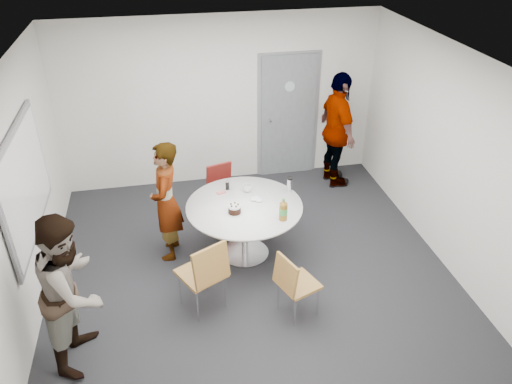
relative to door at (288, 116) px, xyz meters
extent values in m
plane|color=#252529|center=(-1.10, -2.48, -1.03)|extent=(5.00, 5.00, 0.00)
plane|color=silver|center=(-1.10, -2.48, 1.67)|extent=(5.00, 5.00, 0.00)
plane|color=silver|center=(-1.10, 0.02, 0.32)|extent=(5.00, 0.00, 5.00)
plane|color=silver|center=(-3.60, -2.48, 0.32)|extent=(0.00, 5.00, 5.00)
plane|color=silver|center=(1.40, -2.48, 0.32)|extent=(0.00, 5.00, 5.00)
plane|color=silver|center=(-1.10, -4.98, 0.32)|extent=(5.00, 0.00, 5.00)
cube|color=slate|center=(0.00, -0.01, 0.00)|extent=(0.90, 0.05, 2.05)
cube|color=gray|center=(0.00, 0.01, 0.00)|extent=(1.02, 0.04, 2.12)
cylinder|color=#B2BFC6|center=(0.00, -0.04, 0.52)|extent=(0.16, 0.01, 0.16)
cylinder|color=silver|center=(-0.32, -0.07, -0.01)|extent=(0.04, 0.14, 0.04)
cube|color=gray|center=(-3.56, -2.28, 0.42)|extent=(0.03, 1.90, 1.25)
cube|color=white|center=(-3.54, -2.28, 0.42)|extent=(0.01, 1.78, 1.13)
cylinder|color=white|center=(-1.11, -2.13, -0.27)|extent=(1.48, 1.48, 0.03)
cylinder|color=silver|center=(-1.11, -2.13, -0.64)|extent=(0.09, 0.09, 0.72)
cylinder|color=silver|center=(-1.11, -2.13, -1.01)|extent=(0.64, 0.64, 0.02)
cylinder|color=white|center=(-1.26, -2.29, -0.25)|extent=(0.21, 0.21, 0.01)
cylinder|color=black|center=(-1.26, -2.29, -0.20)|extent=(0.16, 0.16, 0.08)
cylinder|color=white|center=(-1.26, -2.29, -0.15)|extent=(0.16, 0.16, 0.02)
cylinder|color=#895F1E|center=(-0.71, -2.55, -0.14)|extent=(0.10, 0.10, 0.23)
cylinder|color=green|center=(-0.71, -2.55, -0.13)|extent=(0.10, 0.10, 0.08)
cone|color=#895F1E|center=(-0.71, -2.55, 0.00)|extent=(0.09, 0.09, 0.05)
cylinder|color=#4E9242|center=(-0.71, -2.55, 0.03)|extent=(0.04, 0.04, 0.02)
imported|color=white|center=(-1.01, -1.80, -0.21)|extent=(0.16, 0.16, 0.09)
cylinder|color=black|center=(-1.26, -1.70, -0.19)|extent=(0.05, 0.05, 0.12)
cylinder|color=silver|center=(-0.47, -1.91, -0.16)|extent=(0.07, 0.07, 0.18)
cylinder|color=black|center=(-0.47, -1.91, -0.06)|extent=(0.07, 0.07, 0.03)
cube|color=#CF6867|center=(-1.36, -1.79, -0.24)|extent=(0.12, 0.09, 0.02)
ellipsoid|color=white|center=(-0.94, -2.06, -0.24)|extent=(0.19, 0.19, 0.03)
cube|color=brown|center=(-1.77, -3.01, -0.53)|extent=(0.62, 0.62, 0.04)
cube|color=brown|center=(-1.67, -3.20, -0.28)|extent=(0.43, 0.29, 0.44)
cylinder|color=silver|center=(-1.69, -2.76, -0.78)|extent=(0.02, 0.02, 0.49)
cylinder|color=silver|center=(-2.02, -2.93, -0.78)|extent=(0.02, 0.02, 0.49)
cylinder|color=silver|center=(-1.52, -3.09, -0.78)|extent=(0.02, 0.02, 0.49)
cylinder|color=silver|center=(-1.85, -3.26, -0.78)|extent=(0.02, 0.02, 0.49)
cube|color=brown|center=(-0.72, -3.32, -0.60)|extent=(0.51, 0.51, 0.03)
cube|color=brown|center=(-0.89, -3.39, -0.38)|extent=(0.22, 0.38, 0.38)
cylinder|color=silver|center=(-0.51, -3.42, -0.81)|extent=(0.02, 0.02, 0.42)
cylinder|color=silver|center=(-0.62, -3.12, -0.81)|extent=(0.02, 0.02, 0.42)
cylinder|color=silver|center=(-0.81, -3.53, -0.81)|extent=(0.02, 0.02, 0.42)
cylinder|color=silver|center=(-0.92, -3.23, -0.81)|extent=(0.02, 0.02, 0.42)
cube|color=maroon|center=(-1.25, -1.24, -0.60)|extent=(0.49, 0.49, 0.03)
cube|color=maroon|center=(-1.30, -1.06, -0.38)|extent=(0.39, 0.19, 0.38)
cylinder|color=silver|center=(-1.36, -1.44, -0.81)|extent=(0.02, 0.02, 0.43)
cylinder|color=silver|center=(-1.05, -1.35, -0.81)|extent=(0.02, 0.02, 0.43)
cylinder|color=silver|center=(-1.45, -1.13, -0.81)|extent=(0.02, 0.02, 0.43)
cylinder|color=silver|center=(-1.14, -1.04, -0.81)|extent=(0.02, 0.02, 0.43)
imported|color=#A5C6EA|center=(-2.08, -1.92, -0.22)|extent=(0.47, 0.64, 1.62)
imported|color=white|center=(-3.05, -3.44, -0.17)|extent=(0.80, 0.95, 1.71)
imported|color=black|center=(0.67, -0.53, -0.08)|extent=(0.54, 1.13, 1.88)
camera|label=1|loc=(-2.02, -7.39, 3.14)|focal=35.00mm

